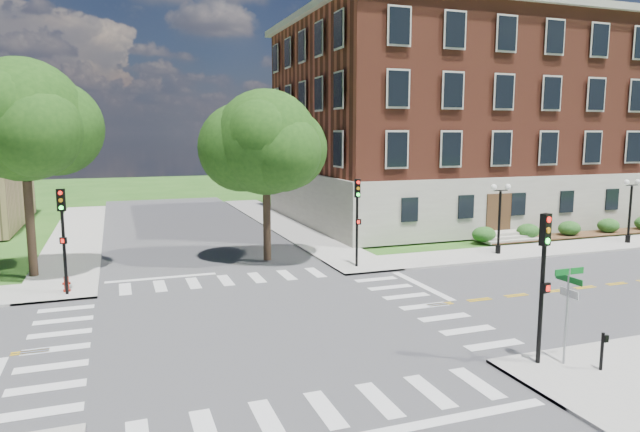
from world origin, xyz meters
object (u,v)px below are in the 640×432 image
object	(u,v)px
twin_lamp_east	(630,207)
fire_hydrant	(67,284)
street_sign_pole	(568,297)
push_button_post	(603,349)
traffic_signal_ne	(357,211)
twin_lamp_west	(500,214)
traffic_signal_nw	(63,227)
traffic_signal_se	(543,269)

from	to	relation	value
twin_lamp_east	fire_hydrant	distance (m)	34.46
street_sign_pole	push_button_post	xyz separation A→B (m)	(0.71, -0.80, -1.51)
street_sign_pole	traffic_signal_ne	bearing A→B (deg)	93.30
twin_lamp_west	push_button_post	size ratio (longest dim) A/B	3.53
traffic_signal_nw	fire_hydrant	xyz separation A→B (m)	(-0.04, 0.46, -2.72)
traffic_signal_se	twin_lamp_east	xyz separation A→B (m)	(19.68, 14.33, -0.66)
traffic_signal_nw	twin_lamp_west	size ratio (longest dim) A/B	1.13
traffic_signal_ne	twin_lamp_east	bearing A→B (deg)	0.44
twin_lamp_west	street_sign_pole	bearing A→B (deg)	-120.32
traffic_signal_ne	twin_lamp_west	distance (m)	9.45
traffic_signal_nw	push_button_post	xyz separation A→B (m)	(16.11, -14.77, -2.39)
traffic_signal_se	fire_hydrant	distance (m)	20.57
traffic_signal_se	push_button_post	size ratio (longest dim) A/B	4.00
street_sign_pole	push_button_post	bearing A→B (deg)	-48.48
fire_hydrant	street_sign_pole	bearing A→B (deg)	-43.07
fire_hydrant	push_button_post	bearing A→B (deg)	-43.33
traffic_signal_ne	street_sign_pole	xyz separation A→B (m)	(0.84, -14.50, -0.88)
traffic_signal_nw	twin_lamp_west	bearing A→B (deg)	1.72
traffic_signal_ne	twin_lamp_east	xyz separation A→B (m)	(19.79, 0.15, -0.66)
twin_lamp_west	push_button_post	world-z (taller)	twin_lamp_west
push_button_post	traffic_signal_ne	bearing A→B (deg)	95.76
traffic_signal_nw	twin_lamp_east	bearing A→B (deg)	1.13
traffic_signal_se	push_button_post	xyz separation A→B (m)	(1.43, -1.13, -2.39)
traffic_signal_nw	push_button_post	size ratio (longest dim) A/B	4.00
fire_hydrant	traffic_signal_nw	bearing A→B (deg)	-85.16
fire_hydrant	traffic_signal_ne	bearing A→B (deg)	0.27
traffic_signal_ne	twin_lamp_west	world-z (taller)	traffic_signal_ne
twin_lamp_west	street_sign_pole	xyz separation A→B (m)	(-8.59, -14.69, -0.21)
traffic_signal_se	twin_lamp_east	world-z (taller)	traffic_signal_se
traffic_signal_ne	twin_lamp_west	size ratio (longest dim) A/B	1.13
traffic_signal_ne	traffic_signal_nw	world-z (taller)	same
traffic_signal_se	push_button_post	world-z (taller)	traffic_signal_se
push_button_post	traffic_signal_nw	bearing A→B (deg)	137.48
traffic_signal_se	street_sign_pole	bearing A→B (deg)	-24.27
twin_lamp_west	street_sign_pole	world-z (taller)	twin_lamp_west
traffic_signal_se	fire_hydrant	xyz separation A→B (m)	(-14.72, 14.11, -2.72)
twin_lamp_east	street_sign_pole	size ratio (longest dim) A/B	1.36
traffic_signal_nw	fire_hydrant	distance (m)	2.76
traffic_signal_nw	push_button_post	distance (m)	21.99
traffic_signal_se	fire_hydrant	bearing A→B (deg)	136.21
traffic_signal_ne	push_button_post	size ratio (longest dim) A/B	4.00
traffic_signal_nw	push_button_post	world-z (taller)	traffic_signal_nw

